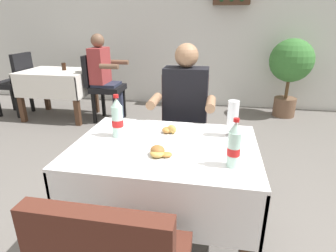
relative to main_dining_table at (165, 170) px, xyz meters
name	(u,v)px	position (x,y,z in m)	size (l,w,h in m)	color
back_wall	(208,13)	(0.06, 3.44, 1.00)	(11.00, 0.12, 3.10)	silver
main_dining_table	(165,170)	(0.00, 0.00, 0.00)	(1.09, 0.81, 0.73)	white
chair_far_diner_seat	(182,125)	(0.00, 0.80, 0.00)	(0.44, 0.50, 0.97)	#4C2319
seated_diner_far	(185,112)	(0.03, 0.69, 0.16)	(0.50, 0.46, 1.26)	#282D42
plate_near_camera	(158,154)	(-0.01, -0.17, 0.19)	(0.24, 0.24, 0.07)	white
plate_far_diner	(172,132)	(0.02, 0.16, 0.19)	(0.25, 0.25, 0.07)	white
beer_glass_left	(233,119)	(0.39, 0.21, 0.29)	(0.07, 0.07, 0.23)	white
cola_bottle_primary	(117,118)	(-0.32, 0.07, 0.29)	(0.07, 0.07, 0.27)	silver
cola_bottle_secondary	(234,146)	(0.39, -0.20, 0.29)	(0.07, 0.07, 0.26)	silver
background_dining_table	(58,83)	(-2.10, 2.30, -0.01)	(1.00, 0.74, 0.73)	white
background_chair_left	(16,80)	(-2.81, 2.30, 0.00)	(0.50, 0.44, 0.97)	black
background_chair_right	(102,84)	(-1.39, 2.30, 0.00)	(0.50, 0.44, 0.97)	black
background_patron	(104,73)	(-1.35, 2.30, 0.16)	(0.46, 0.50, 1.26)	#282D42
background_table_tumbler	(64,66)	(-2.00, 2.35, 0.23)	(0.06, 0.06, 0.11)	black
potted_plant_corner	(291,66)	(1.35, 2.98, 0.24)	(0.64, 0.64, 1.19)	brown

